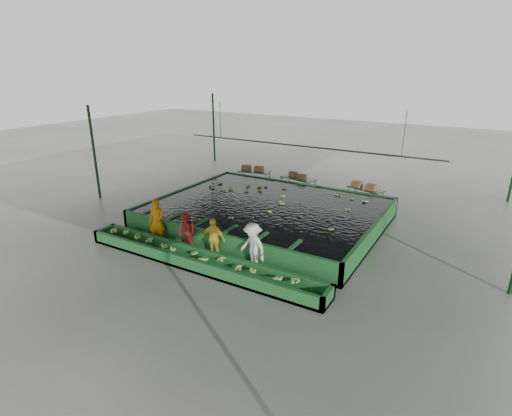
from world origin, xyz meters
The scene contains 21 objects.
ground centered at (0.00, 0.00, 0.00)m, with size 80.00×80.00×0.00m, color slate.
shed_roof centered at (0.00, 0.00, 5.00)m, with size 20.00×22.00×0.04m, color slate.
shed_posts centered at (0.00, 0.00, 2.50)m, with size 20.00×22.00×5.00m, color black, non-canonical shape.
flotation_tank centered at (0.00, 1.50, 0.45)m, with size 10.00×8.00×0.90m, color #206029, non-canonical shape.
tank_water centered at (0.00, 1.50, 0.85)m, with size 9.70×7.70×0.00m, color black.
sorting_trough centered at (0.00, -3.60, 0.25)m, with size 10.00×1.00×0.50m, color #206029, non-canonical shape.
cableway_rail centered at (0.00, 5.00, 3.00)m, with size 0.08×0.08×14.00m, color #59605B.
rail_hanger_left centered at (-5.00, 5.00, 4.00)m, with size 0.04×0.04×2.00m, color #59605B.
rail_hanger_right centered at (5.00, 5.00, 4.00)m, with size 0.04×0.04×2.00m, color #59605B.
worker_a centered at (-2.69, -2.80, 0.93)m, with size 0.68×0.45×1.86m, color orange.
worker_b centered at (-1.16, -2.80, 0.79)m, with size 0.77×0.60×1.58m, color #B83127.
worker_c centered at (0.11, -2.80, 0.81)m, with size 0.96×0.40×1.63m, color yellow.
worker_d centered at (1.81, -2.80, 0.89)m, with size 1.15×0.66×1.78m, color white.
packing_table_left centered at (-3.67, 6.53, 0.44)m, with size 1.93×0.77×0.88m, color #59605B, non-canonical shape.
packing_table_mid centered at (-0.62, 6.27, 0.47)m, with size 2.04×0.82×0.93m, color #59605B, non-canonical shape.
packing_table_right centered at (3.15, 6.42, 0.43)m, with size 1.88×0.75×0.86m, color #59605B, non-canonical shape.
box_stack_left centered at (-3.82, 6.58, 0.88)m, with size 1.35×0.37×0.29m, color olive, non-canonical shape.
box_stack_mid centered at (-0.71, 6.31, 0.93)m, with size 1.16×0.32×0.25m, color olive, non-canonical shape.
box_stack_right centered at (3.07, 6.36, 0.86)m, with size 1.34×0.37×0.29m, color olive, non-canonical shape.
floating_bananas centered at (0.00, 2.30, 0.85)m, with size 8.60×5.87×0.12m, color #9BC651, non-canonical shape.
trough_bananas centered at (0.00, -3.60, 0.40)m, with size 8.72×0.58×0.12m, color #9BC651, non-canonical shape.
Camera 1 is at (8.35, -13.67, 6.84)m, focal length 28.00 mm.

